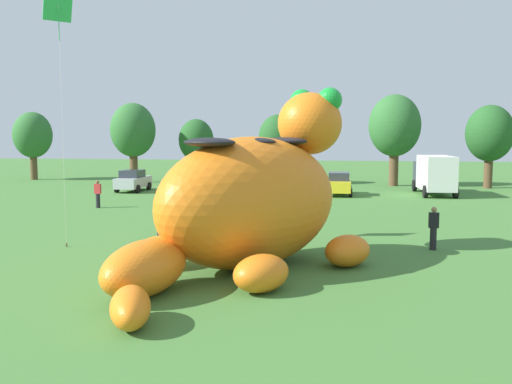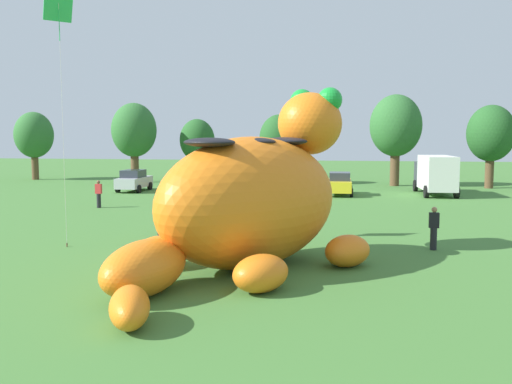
% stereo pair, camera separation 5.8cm
% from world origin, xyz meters
% --- Properties ---
extents(ground_plane, '(160.00, 160.00, 0.00)m').
position_xyz_m(ground_plane, '(0.00, 0.00, 0.00)').
color(ground_plane, '#427533').
extents(giant_inflatable_creature, '(8.53, 12.21, 6.30)m').
position_xyz_m(giant_inflatable_creature, '(1.26, 0.38, 2.30)').
color(giant_inflatable_creature, orange).
rests_on(giant_inflatable_creature, ground).
extents(car_silver, '(1.97, 4.11, 1.72)m').
position_xyz_m(car_silver, '(-12.21, 24.48, 0.86)').
color(car_silver, '#B7BABF').
rests_on(car_silver, ground).
extents(car_orange, '(1.96, 4.11, 1.72)m').
position_xyz_m(car_orange, '(-8.07, 24.97, 0.86)').
color(car_orange, orange).
rests_on(car_orange, ground).
extents(car_black, '(2.15, 4.21, 1.72)m').
position_xyz_m(car_black, '(-4.22, 24.27, 0.86)').
color(car_black, black).
rests_on(car_black, ground).
extents(car_white, '(2.04, 4.15, 1.72)m').
position_xyz_m(car_white, '(-0.09, 24.92, 0.86)').
color(car_white, white).
rests_on(car_white, ground).
extents(car_yellow, '(1.96, 4.11, 1.72)m').
position_xyz_m(car_yellow, '(4.08, 24.04, 0.86)').
color(car_yellow, yellow).
rests_on(car_yellow, ground).
extents(box_truck, '(2.59, 6.49, 2.95)m').
position_xyz_m(box_truck, '(11.18, 25.46, 1.60)').
color(box_truck, '#333842').
rests_on(box_truck, ground).
extents(tree_far_left, '(3.81, 3.81, 6.77)m').
position_xyz_m(tree_far_left, '(-26.32, 34.14, 4.43)').
color(tree_far_left, brown).
rests_on(tree_far_left, ground).
extents(tree_left, '(4.21, 4.21, 7.47)m').
position_xyz_m(tree_left, '(-15.16, 32.44, 4.89)').
color(tree_left, brown).
rests_on(tree_left, ground).
extents(tree_mid_left, '(3.39, 3.39, 6.02)m').
position_xyz_m(tree_mid_left, '(-9.77, 35.11, 3.94)').
color(tree_mid_left, brown).
rests_on(tree_mid_left, ground).
extents(tree_centre_left, '(3.57, 3.57, 6.34)m').
position_xyz_m(tree_centre_left, '(-1.50, 32.86, 4.14)').
color(tree_centre_left, brown).
rests_on(tree_centre_left, ground).
extents(tree_centre, '(4.52, 4.52, 8.02)m').
position_xyz_m(tree_centre, '(8.82, 32.61, 5.24)').
color(tree_centre, brown).
rests_on(tree_centre, ground).
extents(tree_centre_right, '(3.94, 3.94, 7.00)m').
position_xyz_m(tree_centre_right, '(16.52, 31.51, 4.58)').
color(tree_centre_right, brown).
rests_on(tree_centre_right, ground).
extents(spectator_near_inflatable, '(0.38, 0.26, 1.71)m').
position_xyz_m(spectator_near_inflatable, '(-3.77, 5.67, 0.85)').
color(spectator_near_inflatable, black).
rests_on(spectator_near_inflatable, ground).
extents(spectator_mid_field, '(0.38, 0.26, 1.71)m').
position_xyz_m(spectator_mid_field, '(-10.63, 14.39, 0.85)').
color(spectator_mid_field, black).
rests_on(spectator_mid_field, ground).
extents(spectator_by_cars, '(0.38, 0.26, 1.71)m').
position_xyz_m(spectator_by_cars, '(7.89, 4.28, 0.85)').
color(spectator_by_cars, black).
rests_on(spectator_by_cars, ground).
extents(tethered_flying_kite, '(1.13, 1.13, 10.39)m').
position_xyz_m(tethered_flying_kite, '(-6.71, 2.64, 9.49)').
color(tethered_flying_kite, brown).
rests_on(tethered_flying_kite, ground).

